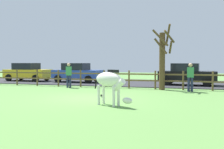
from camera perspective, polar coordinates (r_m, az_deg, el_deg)
ground_plane at (r=12.65m, az=-5.24°, el=-5.04°), size 60.00×60.00×0.00m
parking_asphalt at (r=21.52m, az=3.97°, el=-1.76°), size 28.00×7.40×0.05m
paddock_fence at (r=17.55m, az=-1.71°, el=-0.70°), size 20.46×0.11×1.16m
bare_tree at (r=16.38m, az=10.91°, el=3.59°), size 1.32×1.35×3.99m
zebra at (r=10.30m, az=-0.43°, el=-1.64°), size 1.80×1.07×1.41m
crow_on_grass at (r=12.51m, az=-2.08°, el=-4.54°), size 0.21×0.10×0.20m
parked_car_yellow at (r=24.30m, az=-17.80°, el=0.57°), size 4.04×1.97×1.56m
parked_car_black at (r=19.69m, az=15.90°, el=0.11°), size 4.12×2.13×1.56m
parked_car_blue at (r=21.83m, az=-7.52°, el=0.44°), size 4.08×2.05×1.56m
visitor_left_of_tree at (r=17.68m, az=-9.33°, el=0.10°), size 0.41×0.31×1.64m
visitor_right_of_tree at (r=15.82m, az=16.59°, el=-0.29°), size 0.38×0.26×1.64m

